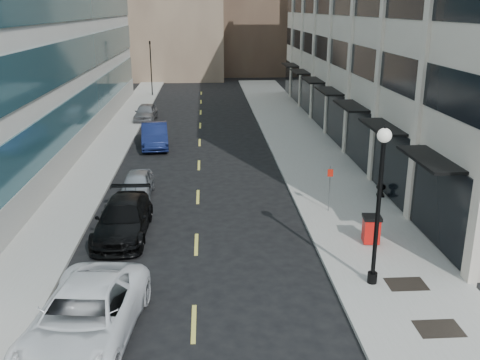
{
  "coord_description": "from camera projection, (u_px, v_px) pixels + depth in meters",
  "views": [
    {
      "loc": [
        0.53,
        -12.89,
        9.65
      ],
      "look_at": [
        1.91,
        8.62,
        2.65
      ],
      "focal_mm": 40.0,
      "sensor_mm": 36.0,
      "label": 1
    }
  ],
  "objects": [
    {
      "name": "sign_post",
      "position": [
        330.0,
        182.0,
        25.66
      ],
      "size": [
        0.27,
        0.07,
        2.28
      ],
      "rotation": [
        0.0,
        0.0,
        -0.08
      ],
      "color": "slate",
      "rests_on": "sidewalk_right"
    },
    {
      "name": "sidewalk_right",
      "position": [
        315.0,
        162.0,
        34.6
      ],
      "size": [
        5.0,
        80.0,
        0.15
      ],
      "primitive_type": "cube",
      "color": "#99968B",
      "rests_on": "ground"
    },
    {
      "name": "traffic_signal",
      "position": [
        150.0,
        44.0,
        58.65
      ],
      "size": [
        0.66,
        0.66,
        6.98
      ],
      "color": "black",
      "rests_on": "ground"
    },
    {
      "name": "grate_mid",
      "position": [
        439.0,
        329.0,
        16.55
      ],
      "size": [
        1.4,
        1.0,
        0.01
      ],
      "primitive_type": "cube",
      "color": "black",
      "rests_on": "sidewalk_right"
    },
    {
      "name": "car_grey_sedan",
      "position": [
        146.0,
        112.0,
        47.27
      ],
      "size": [
        1.98,
        4.46,
        1.49
      ],
      "primitive_type": "imported",
      "rotation": [
        0.0,
        0.0,
        -0.05
      ],
      "color": "gray",
      "rests_on": "ground"
    },
    {
      "name": "grate_far",
      "position": [
        406.0,
        284.0,
        19.21
      ],
      "size": [
        1.4,
        1.0,
        0.01
      ],
      "primitive_type": "cube",
      "color": "black",
      "rests_on": "sidewalk_right"
    },
    {
      "name": "car_silver_sedan",
      "position": [
        137.0,
        185.0,
        28.27
      ],
      "size": [
        1.61,
        3.98,
        1.35
      ],
      "primitive_type": "imported",
      "rotation": [
        0.0,
        0.0,
        -0.0
      ],
      "color": "#9FA3A8",
      "rests_on": "ground"
    },
    {
      "name": "urn_planter",
      "position": [
        381.0,
        189.0,
        27.99
      ],
      "size": [
        0.5,
        0.5,
        0.7
      ],
      "rotation": [
        0.0,
        0.0,
        -0.21
      ],
      "color": "black",
      "rests_on": "sidewalk_right"
    },
    {
      "name": "sidewalk_left",
      "position": [
        96.0,
        166.0,
        33.75
      ],
      "size": [
        3.0,
        80.0,
        0.15
      ],
      "primitive_type": "cube",
      "color": "#99968B",
      "rests_on": "ground"
    },
    {
      "name": "building_right",
      "position": [
        429.0,
        16.0,
        39.06
      ],
      "size": [
        15.3,
        46.5,
        18.25
      ],
      "color": "beige",
      "rests_on": "ground"
    },
    {
      "name": "road_centerline",
      "position": [
        198.0,
        179.0,
        31.32
      ],
      "size": [
        0.15,
        68.2,
        0.01
      ],
      "color": "#D8CC4C",
      "rests_on": "ground"
    },
    {
      "name": "trash_bin",
      "position": [
        371.0,
        228.0,
        22.39
      ],
      "size": [
        0.82,
        0.88,
        1.21
      ],
      "rotation": [
        0.0,
        0.0,
        -0.1
      ],
      "color": "red",
      "rests_on": "sidewalk_right"
    },
    {
      "name": "skyline_stone",
      "position": [
        327.0,
        4.0,
        75.84
      ],
      "size": [
        10.0,
        14.0,
        20.0
      ],
      "primitive_type": "cube",
      "color": "beige",
      "rests_on": "ground"
    },
    {
      "name": "lamppost",
      "position": [
        379.0,
        193.0,
        18.27
      ],
      "size": [
        0.48,
        0.48,
        5.83
      ],
      "color": "black",
      "rests_on": "sidewalk_right"
    },
    {
      "name": "car_blue_sedan",
      "position": [
        155.0,
        135.0,
        38.35
      ],
      "size": [
        2.32,
        5.36,
        1.71
      ],
      "primitive_type": "imported",
      "rotation": [
        0.0,
        0.0,
        0.1
      ],
      "color": "#141E4D",
      "rests_on": "ground"
    },
    {
      "name": "car_white_van",
      "position": [
        84.0,
        318.0,
        15.85
      ],
      "size": [
        3.53,
        6.5,
        1.73
      ],
      "primitive_type": "imported",
      "rotation": [
        0.0,
        0.0,
        -0.11
      ],
      "color": "white",
      "rests_on": "ground"
    },
    {
      "name": "car_black_pickup",
      "position": [
        123.0,
        219.0,
        23.44
      ],
      "size": [
        2.28,
        5.47,
        1.58
      ],
      "primitive_type": "imported",
      "rotation": [
        0.0,
        0.0,
        -0.01
      ],
      "color": "black",
      "rests_on": "ground"
    }
  ]
}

